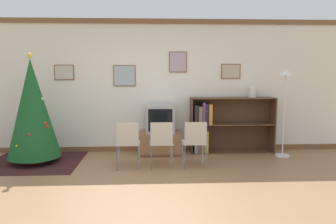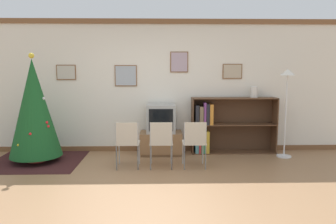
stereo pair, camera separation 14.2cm
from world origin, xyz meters
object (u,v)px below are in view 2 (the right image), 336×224
at_px(folding_chair_left, 128,142).
at_px(christmas_tree, 34,108).
at_px(tv_console, 161,143).
at_px(standing_lamp, 287,90).
at_px(television, 161,118).
at_px(bookshelf, 219,126).
at_px(folding_chair_right, 195,141).
at_px(folding_chair_center, 161,141).
at_px(vase, 254,92).

bearing_deg(folding_chair_left, christmas_tree, 164.18).
bearing_deg(tv_console, christmas_tree, -168.52).
relative_size(christmas_tree, standing_lamp, 1.16).
bearing_deg(television, bookshelf, 5.05).
xyz_separation_m(folding_chair_right, bookshelf, (0.61, 1.06, 0.07)).
relative_size(christmas_tree, tv_console, 2.39).
relative_size(television, folding_chair_left, 0.69).
bearing_deg(folding_chair_center, bookshelf, 41.82).
distance_m(tv_console, standing_lamp, 2.65).
bearing_deg(television, folding_chair_right, -59.10).
xyz_separation_m(folding_chair_center, standing_lamp, (2.40, 0.69, 0.84)).
bearing_deg(television, folding_chair_left, -120.90).
xyz_separation_m(folding_chair_left, bookshelf, (1.76, 1.06, 0.07)).
relative_size(tv_console, vase, 3.62).
distance_m(television, vase, 1.96).
relative_size(folding_chair_right, vase, 3.59).
distance_m(folding_chair_right, standing_lamp, 2.12).
bearing_deg(vase, folding_chair_right, -140.24).
xyz_separation_m(tv_console, bookshelf, (1.19, 0.10, 0.32)).
distance_m(tv_console, folding_chair_center, 0.99).
height_order(vase, standing_lamp, standing_lamp).
bearing_deg(christmas_tree, tv_console, 11.48).
bearing_deg(standing_lamp, folding_chair_left, -166.98).
bearing_deg(bookshelf, television, -174.95).
height_order(television, vase, vase).
height_order(tv_console, vase, vase).
bearing_deg(folding_chair_center, television, 90.00).
height_order(folding_chair_center, vase, vase).
distance_m(tv_console, folding_chair_left, 1.15).
height_order(television, bookshelf, bookshelf).
distance_m(television, bookshelf, 1.21).
distance_m(christmas_tree, standing_lamp, 4.72).
xyz_separation_m(folding_chair_center, vase, (1.89, 1.10, 0.77)).
distance_m(folding_chair_center, folding_chair_right, 0.57).
bearing_deg(folding_chair_center, standing_lamp, 15.98).
relative_size(christmas_tree, vase, 8.67).
height_order(folding_chair_left, standing_lamp, standing_lamp).
distance_m(christmas_tree, folding_chair_center, 2.42).
distance_m(christmas_tree, vase, 4.25).
distance_m(television, folding_chair_right, 1.15).
relative_size(christmas_tree, folding_chair_center, 2.42).
height_order(christmas_tree, folding_chair_right, christmas_tree).
height_order(folding_chair_right, bookshelf, bookshelf).
relative_size(christmas_tree, bookshelf, 1.16).
bearing_deg(christmas_tree, folding_chair_center, -12.02).
bearing_deg(vase, standing_lamp, -38.75).
distance_m(tv_console, folding_chair_right, 1.15).
relative_size(folding_chair_center, bookshelf, 0.48).
relative_size(tv_console, bookshelf, 0.49).
relative_size(folding_chair_left, folding_chair_right, 1.00).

